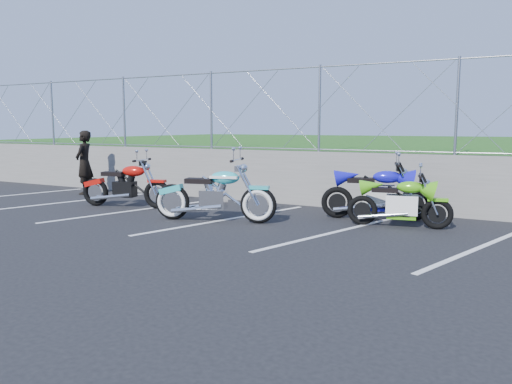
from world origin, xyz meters
The scene contains 10 objects.
ground centered at (0.00, 0.00, 0.00)m, with size 90.00×90.00×0.00m, color black.
retaining_wall centered at (0.00, 3.50, 0.65)m, with size 30.00×0.22×1.30m, color #64635F.
grass_field centered at (0.00, 13.50, 0.65)m, with size 30.00×20.00×1.30m, color #1C4C14.
chain_link_fence centered at (0.00, 3.50, 2.30)m, with size 28.00×0.03×2.00m.
parking_lines centered at (1.20, 1.00, 0.00)m, with size 18.29×4.31×0.01m.
cruiser_turquoise centered at (-0.09, 0.71, 0.50)m, with size 2.47×0.89×1.26m.
naked_orange centered at (-2.88, 1.21, 0.48)m, with size 2.24×0.80×1.13m.
sportbike_green centered at (3.28, 1.86, 0.43)m, with size 1.92×0.68×1.00m.
sportbike_blue centered at (2.68, 2.46, 0.49)m, with size 2.14×0.88×1.14m.
person_standing centered at (-5.51, 2.40, 0.89)m, with size 0.65×0.42×1.77m, color black.
Camera 1 is at (5.23, -7.58, 1.90)m, focal length 35.00 mm.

